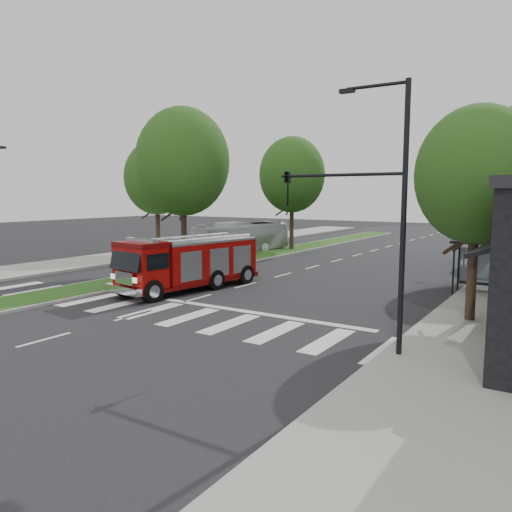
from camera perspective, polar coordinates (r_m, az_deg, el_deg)
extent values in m
plane|color=black|center=(23.51, -6.67, -4.82)|extent=(140.00, 140.00, 0.00)
cube|color=gray|center=(40.52, -13.55, 0.12)|extent=(5.00, 80.00, 0.15)
cube|color=gray|center=(41.55, 2.74, 0.47)|extent=(3.00, 50.00, 0.14)
cube|color=#1F3F12|center=(41.54, 2.74, 0.57)|extent=(2.60, 49.50, 0.02)
cylinder|color=black|center=(25.85, 21.63, -1.39)|extent=(0.08, 0.08, 2.50)
cylinder|color=black|center=(27.02, 22.13, -1.06)|extent=(0.08, 0.08, 2.50)
cube|color=black|center=(26.06, 25.04, 1.39)|extent=(3.20, 1.60, 0.12)
cube|color=#8C99A5|center=(26.89, 25.10, -1.14)|extent=(2.80, 0.04, 1.80)
cube|color=black|center=(26.31, 24.81, -2.94)|extent=(2.40, 0.40, 0.08)
cylinder|color=black|center=(20.20, 23.43, -1.92)|extent=(0.36, 0.36, 3.74)
ellipsoid|color=#0F390F|center=(20.00, 23.95, 8.48)|extent=(4.40, 4.40, 5.06)
cylinder|color=black|center=(32.00, 27.02, 1.58)|extent=(0.36, 0.36, 4.40)
cylinder|color=black|center=(31.57, -8.23, 2.41)|extent=(0.36, 0.36, 4.62)
ellipsoid|color=#0F390F|center=(31.54, -8.37, 10.62)|extent=(5.80, 5.80, 6.67)
cylinder|color=black|center=(43.10, 4.09, 3.54)|extent=(0.36, 0.36, 4.40)
ellipsoid|color=#0F390F|center=(43.06, 4.14, 9.26)|extent=(5.60, 5.60, 6.44)
cylinder|color=black|center=(41.39, -11.14, 3.13)|extent=(0.36, 0.36, 4.18)
ellipsoid|color=#0F390F|center=(41.33, -11.28, 8.78)|extent=(5.20, 5.20, 5.98)
cylinder|color=black|center=(14.85, 16.50, 3.62)|extent=(0.16, 0.16, 8.00)
cylinder|color=black|center=(15.42, 13.65, 18.40)|extent=(1.80, 0.10, 0.10)
cube|color=black|center=(15.73, 10.39, 18.07)|extent=(0.45, 0.20, 0.12)
cylinder|color=black|center=(15.52, 9.49, 9.12)|extent=(4.00, 0.10, 0.10)
imported|color=black|center=(16.31, 3.60, 7.69)|extent=(0.18, 0.22, 1.10)
cube|color=black|center=(30.98, -27.00, 10.98)|extent=(0.45, 0.20, 0.12)
cylinder|color=black|center=(37.97, 26.61, 5.06)|extent=(0.16, 0.16, 8.00)
cylinder|color=black|center=(38.20, 25.57, 10.99)|extent=(1.80, 0.10, 0.10)
cube|color=black|center=(38.32, 24.21, 10.97)|extent=(0.45, 0.20, 0.12)
cube|color=#570504|center=(25.65, -7.55, -2.78)|extent=(3.46, 8.15, 0.23)
cube|color=maroon|center=(26.00, -6.34, -0.43)|extent=(3.19, 6.29, 1.88)
cube|color=maroon|center=(23.70, -12.88, -1.28)|extent=(2.57, 2.01, 1.97)
cube|color=#B2B2B7|center=(25.89, -6.37, 1.74)|extent=(3.19, 6.29, 0.11)
cylinder|color=#B2B2B7|center=(26.50, -7.62, 2.25)|extent=(0.90, 5.59, 0.09)
cylinder|color=#B2B2B7|center=(25.26, -5.08, 2.05)|extent=(0.90, 5.59, 0.09)
cube|color=silver|center=(23.23, -14.97, -3.74)|extent=(2.46, 0.68, 0.33)
cube|color=#8C99A5|center=(23.55, -12.96, 1.77)|extent=(2.09, 0.62, 0.17)
cylinder|color=black|center=(24.56, -14.84, -3.27)|extent=(0.47, 1.07, 1.03)
cylinder|color=black|center=(22.83, -11.78, -3.96)|extent=(0.47, 1.07, 1.03)
cylinder|color=black|center=(26.93, -7.87, -2.21)|extent=(0.47, 1.07, 1.03)
cylinder|color=black|center=(25.36, -4.66, -2.74)|extent=(0.47, 1.07, 1.03)
cylinder|color=black|center=(28.44, -4.45, -1.68)|extent=(0.47, 1.07, 1.03)
cylinder|color=black|center=(26.96, -1.22, -2.14)|extent=(0.47, 1.07, 1.03)
imported|color=silver|center=(41.39, -1.69, 2.14)|extent=(4.32, 9.50, 2.58)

